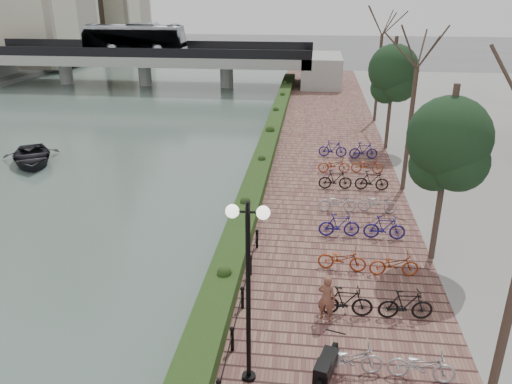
% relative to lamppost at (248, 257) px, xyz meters
% --- Properties ---
extents(river_water, '(30.00, 130.00, 0.02)m').
position_rel_lamppost_xyz_m(river_water, '(-16.99, 23.01, -4.08)').
color(river_water, '#4E6258').
rests_on(river_water, ground).
extents(promenade, '(8.00, 75.00, 0.50)m').
position_rel_lamppost_xyz_m(promenade, '(2.01, 15.51, -3.84)').
color(promenade, brown).
rests_on(promenade, ground).
extents(hedge, '(1.10, 56.00, 0.60)m').
position_rel_lamppost_xyz_m(hedge, '(-1.39, 18.01, -3.29)').
color(hedge, '#1B3412').
rests_on(hedge, promenade).
extents(chain_fence, '(0.10, 14.10, 0.70)m').
position_rel_lamppost_xyz_m(chain_fence, '(-0.59, 0.01, -3.24)').
color(chain_fence, black).
rests_on(chain_fence, promenade).
extents(lamppost, '(1.02, 0.32, 5.00)m').
position_rel_lamppost_xyz_m(lamppost, '(0.00, 0.00, 0.00)').
color(lamppost, black).
rests_on(lamppost, promenade).
extents(motorcycle, '(0.99, 1.82, 1.09)m').
position_rel_lamppost_xyz_m(motorcycle, '(1.99, 0.09, -3.05)').
color(motorcycle, black).
rests_on(motorcycle, promenade).
extents(pedestrian, '(0.64, 0.52, 1.53)m').
position_rel_lamppost_xyz_m(pedestrian, '(2.01, 2.74, -2.83)').
color(pedestrian, brown).
rests_on(pedestrian, promenade).
extents(bicycle_parking, '(2.40, 19.89, 1.00)m').
position_rel_lamppost_xyz_m(bicycle_parking, '(3.51, 9.50, -3.12)').
color(bicycle_parking, '#AAABAF').
rests_on(bicycle_parking, promenade).
extents(street_trees, '(3.20, 37.12, 6.80)m').
position_rel_lamppost_xyz_m(street_trees, '(6.01, 10.69, -0.41)').
color(street_trees, '#36291F').
rests_on(street_trees, promenade).
extents(bridge, '(36.00, 10.77, 6.50)m').
position_rel_lamppost_xyz_m(bridge, '(-17.16, 43.01, -0.72)').
color(bridge, '#979692').
rests_on(bridge, ground).
extents(boat, '(5.17, 5.66, 0.96)m').
position_rel_lamppost_xyz_m(boat, '(-15.41, 16.72, -3.59)').
color(boat, black).
rests_on(boat, river_water).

